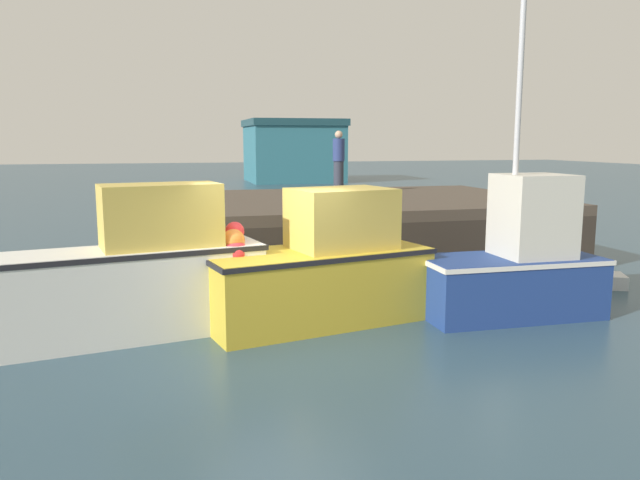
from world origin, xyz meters
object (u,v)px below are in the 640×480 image
object	(u,v)px
fishing_boat_near_left	(136,276)
fishing_boat_near_right	(320,270)
fishing_boat_mid	(516,265)
rowboat	(584,279)
dockworker	(339,162)

from	to	relation	value
fishing_boat_near_left	fishing_boat_near_right	distance (m)	2.99
fishing_boat_near_right	fishing_boat_mid	size ratio (longest dim) A/B	0.76
rowboat	dockworker	xyz separation A→B (m)	(-3.66, 6.07, 2.32)
fishing_boat_mid	dockworker	world-z (taller)	fishing_boat_mid
fishing_boat_near_left	dockworker	xyz separation A→B (m)	(5.42, 7.22, 1.50)
fishing_boat_near_left	fishing_boat_mid	world-z (taller)	fishing_boat_mid
fishing_boat_near_left	rowboat	size ratio (longest dim) A/B	2.49
fishing_boat_near_left	dockworker	world-z (taller)	dockworker
fishing_boat_mid	rowboat	size ratio (longest dim) A/B	3.08
fishing_boat_mid	fishing_boat_near_left	bearing A→B (deg)	175.92
fishing_boat_near_right	rowboat	distance (m)	6.24
fishing_boat_near_left	rowboat	distance (m)	9.19
fishing_boat_mid	rowboat	xyz separation A→B (m)	(2.67, 1.60, -0.77)
fishing_boat_near_right	fishing_boat_mid	world-z (taller)	fishing_boat_mid
fishing_boat_near_left	rowboat	world-z (taller)	fishing_boat_near_left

